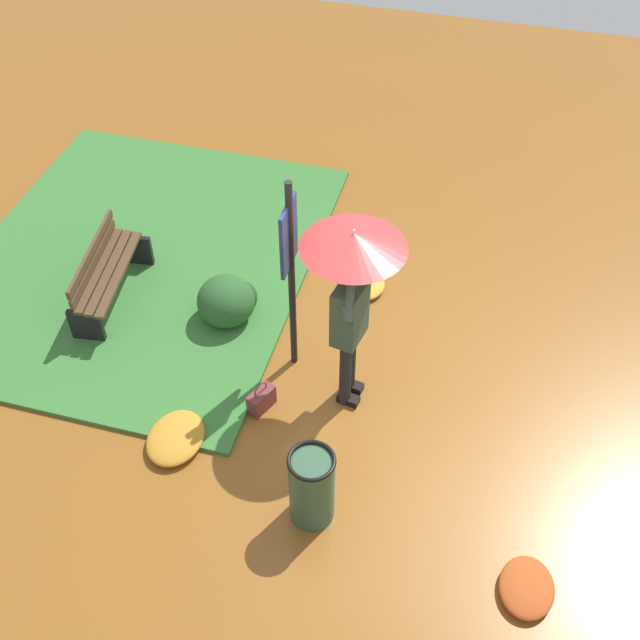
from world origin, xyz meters
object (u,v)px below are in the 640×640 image
park_bench (107,275)px  person_with_umbrella (352,277)px  info_sign_post (290,257)px  handbag (261,399)px  trash_bin (312,487)px

park_bench → person_with_umbrella: bearing=-100.8°
info_sign_post → handbag: bearing=169.7°
person_with_umbrella → handbag: 1.69m
info_sign_post → park_bench: size_ratio=1.64×
person_with_umbrella → park_bench: 3.16m
handbag → trash_bin: size_ratio=0.44×
handbag → person_with_umbrella: bearing=-58.6°
person_with_umbrella → park_bench: size_ratio=1.46×
handbag → trash_bin: bearing=-141.4°
handbag → trash_bin: 1.33m
person_with_umbrella → trash_bin: (-1.48, -0.04, -1.13)m
handbag → trash_bin: trash_bin is taller
person_with_umbrella → handbag: person_with_umbrella is taller
person_with_umbrella → trash_bin: 1.87m
person_with_umbrella → info_sign_post: size_ratio=0.89×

